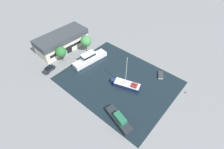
% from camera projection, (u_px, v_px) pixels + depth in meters
% --- Properties ---
extents(ground_plane, '(440.00, 440.00, 0.00)m').
position_uv_depth(ground_plane, '(118.00, 80.00, 55.22)').
color(ground_plane, gray).
extents(water_canal, '(27.27, 34.15, 0.01)m').
position_uv_depth(water_canal, '(118.00, 80.00, 55.22)').
color(water_canal, black).
rests_on(water_canal, ground).
extents(warehouse_building, '(19.59, 9.19, 6.06)m').
position_uv_depth(warehouse_building, '(62.00, 41.00, 65.30)').
color(warehouse_building, beige).
rests_on(warehouse_building, ground).
extents(quay_tree_near_building, '(4.00, 4.00, 6.50)m').
position_uv_depth(quay_tree_near_building, '(86.00, 41.00, 62.94)').
color(quay_tree_near_building, brown).
rests_on(quay_tree_near_building, ground).
extents(quay_tree_by_water, '(3.78, 3.78, 5.58)m').
position_uv_depth(quay_tree_by_water, '(61.00, 52.00, 59.65)').
color(quay_tree_by_water, brown).
rests_on(quay_tree_by_water, ground).
extents(parked_car, '(4.55, 2.42, 1.59)m').
position_uv_depth(parked_car, '(49.00, 69.00, 57.81)').
color(parked_car, '#1E2328').
rests_on(parked_car, ground).
extents(sailboat_moored, '(5.14, 9.38, 11.23)m').
position_uv_depth(sailboat_moored, '(126.00, 85.00, 52.90)').
color(sailboat_moored, '#19234C').
rests_on(sailboat_moored, water_canal).
extents(motor_cruiser, '(13.19, 4.95, 3.92)m').
position_uv_depth(motor_cruiser, '(90.00, 59.00, 60.69)').
color(motor_cruiser, silver).
rests_on(motor_cruiser, water_canal).
extents(small_dinghy, '(3.62, 2.99, 0.69)m').
position_uv_depth(small_dinghy, '(161.00, 75.00, 56.44)').
color(small_dinghy, silver).
rests_on(small_dinghy, water_canal).
extents(cabin_boat, '(4.64, 9.25, 2.54)m').
position_uv_depth(cabin_boat, '(119.00, 119.00, 44.37)').
color(cabin_boat, '#23282D').
rests_on(cabin_boat, water_canal).
extents(mooring_bollard, '(0.22, 0.22, 0.70)m').
position_uv_depth(mooring_bollard, '(186.00, 92.00, 51.35)').
color(mooring_bollard, '#47474C').
rests_on(mooring_bollard, ground).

